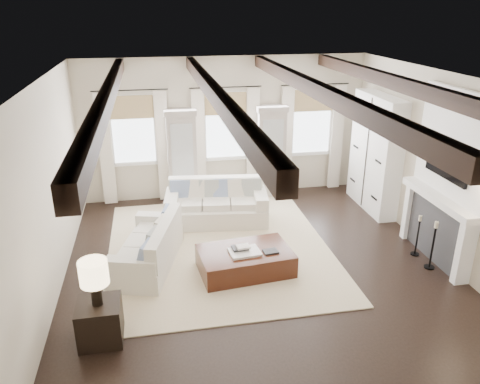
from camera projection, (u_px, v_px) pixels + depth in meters
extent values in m
plane|color=black|center=(262.00, 275.00, 7.85)|extent=(7.50, 7.50, 0.00)
cube|color=beige|center=(225.00, 128.00, 10.67)|extent=(6.50, 0.04, 3.20)
cube|color=beige|center=(370.00, 349.00, 3.84)|extent=(6.50, 0.04, 3.20)
cube|color=beige|center=(43.00, 202.00, 6.69)|extent=(0.04, 7.50, 3.20)
cube|color=beige|center=(452.00, 173.00, 7.82)|extent=(0.04, 7.50, 3.20)
cube|color=white|center=(266.00, 82.00, 6.66)|extent=(6.50, 7.50, 0.04)
cube|color=black|center=(107.00, 96.00, 6.32)|extent=(0.16, 7.40, 0.22)
cube|color=black|center=(214.00, 92.00, 6.57)|extent=(0.16, 7.40, 0.22)
cube|color=black|center=(315.00, 89.00, 6.83)|extent=(0.16, 7.40, 0.22)
cube|color=black|center=(406.00, 86.00, 7.08)|extent=(0.16, 7.40, 0.22)
cube|color=white|center=(133.00, 131.00, 10.27)|extent=(0.90, 0.03, 1.45)
cube|color=tan|center=(131.00, 107.00, 10.01)|extent=(0.94, 0.04, 0.50)
cube|color=white|center=(106.00, 150.00, 10.21)|extent=(0.28, 0.08, 2.50)
cube|color=white|center=(163.00, 147.00, 10.42)|extent=(0.28, 0.08, 2.50)
cylinder|color=black|center=(130.00, 90.00, 9.83)|extent=(1.60, 0.02, 0.02)
cube|color=white|center=(225.00, 126.00, 10.62)|extent=(0.90, 0.03, 1.45)
cube|color=tan|center=(225.00, 104.00, 10.37)|extent=(0.94, 0.04, 0.50)
cube|color=white|center=(199.00, 145.00, 10.57)|extent=(0.28, 0.08, 2.50)
cube|color=white|center=(253.00, 142.00, 10.78)|extent=(0.28, 0.08, 2.50)
cylinder|color=black|center=(226.00, 87.00, 10.19)|extent=(1.60, 0.02, 0.02)
cube|color=white|center=(311.00, 122.00, 10.98)|extent=(0.90, 0.03, 1.45)
cube|color=tan|center=(314.00, 100.00, 10.73)|extent=(0.94, 0.04, 0.50)
cube|color=white|center=(287.00, 141.00, 10.92)|extent=(0.28, 0.08, 2.50)
cube|color=white|center=(337.00, 138.00, 11.14)|extent=(0.28, 0.08, 2.50)
cylinder|color=black|center=(315.00, 84.00, 10.55)|extent=(1.60, 0.02, 0.02)
cube|color=#B1A79E|center=(182.00, 159.00, 10.51)|extent=(0.64, 0.38, 2.00)
cube|color=#B2B7BA|center=(182.00, 155.00, 10.28)|extent=(0.48, 0.02, 1.40)
cube|color=#B1A79E|center=(180.00, 112.00, 10.12)|extent=(0.70, 0.42, 0.12)
cube|color=#B1A79E|center=(270.00, 154.00, 10.87)|extent=(0.64, 0.38, 2.00)
cube|color=#B2B7BA|center=(273.00, 150.00, 10.63)|extent=(0.48, 0.02, 1.40)
cube|color=#B1A79E|center=(272.00, 108.00, 10.48)|extent=(0.70, 0.42, 0.12)
cube|color=#2D2D30|center=(438.00, 230.00, 8.20)|extent=(0.18, 1.50, 1.10)
cube|color=black|center=(435.00, 238.00, 8.25)|extent=(0.10, 0.90, 0.70)
cube|color=white|center=(465.00, 253.00, 7.44)|extent=(0.26, 0.14, 1.10)
cube|color=white|center=(411.00, 211.00, 8.94)|extent=(0.26, 0.14, 1.10)
cube|color=white|center=(439.00, 198.00, 7.96)|extent=(0.32, 1.90, 0.12)
cube|color=white|center=(455.00, 145.00, 7.62)|extent=(0.10, 1.90, 1.80)
cube|color=black|center=(448.00, 160.00, 7.71)|extent=(0.07, 1.10, 0.64)
cube|color=silver|center=(375.00, 153.00, 10.06)|extent=(0.40, 1.70, 2.50)
cube|color=black|center=(366.00, 154.00, 10.02)|extent=(0.01, 0.02, 2.40)
cube|color=beige|center=(219.00, 248.00, 8.71)|extent=(4.02, 4.53, 0.02)
cube|color=silver|center=(217.00, 214.00, 9.69)|extent=(2.17, 1.19, 0.39)
cube|color=silver|center=(216.00, 188.00, 9.85)|extent=(1.98, 0.46, 0.49)
cube|color=silver|center=(172.00, 200.00, 9.51)|extent=(0.37, 0.91, 0.26)
cube|color=silver|center=(260.00, 198.00, 9.62)|extent=(0.37, 0.91, 0.26)
cube|color=silver|center=(188.00, 204.00, 9.51)|extent=(0.62, 0.65, 0.14)
cube|color=silver|center=(216.00, 203.00, 9.54)|extent=(0.62, 0.65, 0.14)
cube|color=silver|center=(244.00, 202.00, 9.57)|extent=(0.62, 0.65, 0.14)
cube|color=#6A80AC|center=(180.00, 190.00, 9.64)|extent=(0.44, 0.26, 0.43)
cube|color=silver|center=(195.00, 190.00, 9.66)|extent=(0.44, 0.26, 0.43)
cube|color=beige|center=(209.00, 189.00, 9.68)|extent=(0.44, 0.26, 0.43)
cube|color=#6A80AC|center=(223.00, 189.00, 9.70)|extent=(0.44, 0.26, 0.43)
cube|color=silver|center=(237.00, 189.00, 9.71)|extent=(0.44, 0.26, 0.43)
cube|color=beige|center=(251.00, 188.00, 9.73)|extent=(0.44, 0.26, 0.43)
cube|color=silver|center=(147.00, 256.00, 8.09)|extent=(1.35, 2.06, 0.36)
cube|color=silver|center=(165.00, 236.00, 7.91)|extent=(0.69, 1.80, 0.45)
cube|color=silver|center=(158.00, 220.00, 8.75)|extent=(0.85, 0.45, 0.24)
cube|color=silver|center=(131.00, 266.00, 7.21)|extent=(0.85, 0.45, 0.24)
cube|color=silver|center=(152.00, 230.00, 8.49)|extent=(0.66, 0.64, 0.13)
cube|color=silver|center=(144.00, 243.00, 8.01)|extent=(0.66, 0.64, 0.13)
cube|color=silver|center=(135.00, 259.00, 7.52)|extent=(0.66, 0.64, 0.13)
cube|color=#6A80AC|center=(165.00, 217.00, 8.54)|extent=(0.29, 0.42, 0.40)
cube|color=silver|center=(159.00, 228.00, 8.13)|extent=(0.29, 0.42, 0.40)
cube|color=beige|center=(152.00, 240.00, 7.71)|extent=(0.29, 0.42, 0.40)
cube|color=#6A80AC|center=(145.00, 254.00, 7.29)|extent=(0.29, 0.42, 0.40)
cube|color=black|center=(245.00, 261.00, 7.89)|extent=(1.62, 1.10, 0.40)
cube|color=white|center=(245.00, 252.00, 7.73)|extent=(0.54, 0.43, 0.04)
cube|color=#262628|center=(240.00, 248.00, 7.79)|extent=(0.28, 0.23, 0.04)
cube|color=beige|center=(243.00, 247.00, 7.75)|extent=(0.24, 0.19, 0.03)
cube|color=#262628|center=(271.00, 251.00, 7.76)|extent=(0.26, 0.20, 0.03)
cube|color=black|center=(100.00, 322.00, 6.25)|extent=(0.57, 0.57, 0.57)
cylinder|color=black|center=(96.00, 294.00, 6.09)|extent=(0.15, 0.15, 0.31)
cylinder|color=#F9D89E|center=(94.00, 273.00, 5.97)|extent=(0.37, 0.37, 0.33)
cube|color=black|center=(179.00, 188.00, 10.74)|extent=(0.41, 0.41, 0.62)
cylinder|color=black|center=(178.00, 169.00, 10.57)|extent=(0.15, 0.15, 0.31)
cylinder|color=#F9D89E|center=(178.00, 155.00, 10.45)|extent=(0.37, 0.37, 0.33)
cylinder|color=black|center=(429.00, 267.00, 8.08)|extent=(0.18, 0.18, 0.02)
cylinder|color=black|center=(432.00, 248.00, 7.93)|extent=(0.03, 0.03, 0.78)
cylinder|color=beige|center=(436.00, 225.00, 7.77)|extent=(0.07, 0.07, 0.11)
cylinder|color=black|center=(415.00, 254.00, 8.50)|extent=(0.16, 0.16, 0.02)
cylinder|color=black|center=(417.00, 238.00, 8.38)|extent=(0.03, 0.03, 0.69)
cylinder|color=beige|center=(420.00, 218.00, 8.24)|extent=(0.06, 0.06, 0.10)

